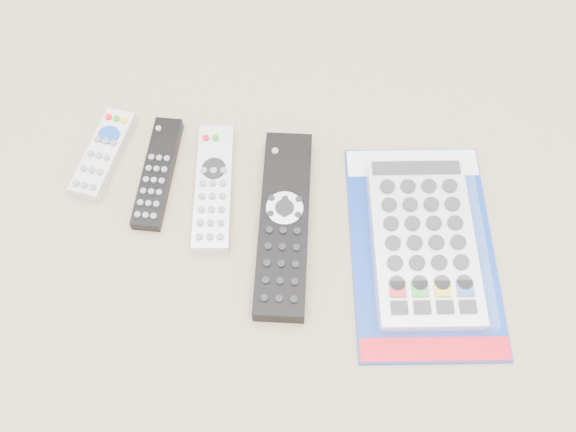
% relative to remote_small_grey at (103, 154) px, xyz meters
% --- Properties ---
extents(remote_small_grey, '(0.05, 0.14, 0.02)m').
position_rel_remote_small_grey_xyz_m(remote_small_grey, '(0.00, 0.00, 0.00)').
color(remote_small_grey, silver).
rests_on(remote_small_grey, ground).
extents(remote_slim_black, '(0.05, 0.17, 0.02)m').
position_rel_remote_small_grey_xyz_m(remote_slim_black, '(0.08, -0.02, -0.00)').
color(remote_slim_black, black).
rests_on(remote_slim_black, ground).
extents(remote_silver_dvd, '(0.08, 0.19, 0.02)m').
position_rel_remote_small_grey_xyz_m(remote_silver_dvd, '(0.16, -0.02, 0.00)').
color(remote_silver_dvd, silver).
rests_on(remote_silver_dvd, ground).
extents(remote_large_black, '(0.09, 0.26, 0.03)m').
position_rel_remote_small_grey_xyz_m(remote_large_black, '(0.26, -0.06, 0.00)').
color(remote_large_black, black).
rests_on(remote_large_black, ground).
extents(jumbo_remote_packaged, '(0.23, 0.32, 0.04)m').
position_rel_remote_small_grey_xyz_m(jumbo_remote_packaged, '(0.43, -0.06, 0.01)').
color(jumbo_remote_packaged, '#0D3299').
rests_on(jumbo_remote_packaged, ground).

